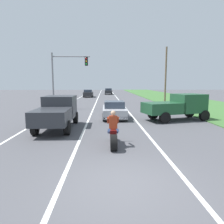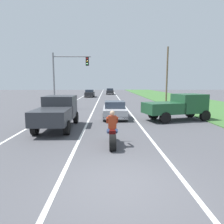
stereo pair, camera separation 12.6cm
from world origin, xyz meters
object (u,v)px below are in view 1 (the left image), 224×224
pickup_truck_right_shoulder_dark_green (178,106)px  distant_car_further_ahead (108,91)px  pickup_truck_left_lane_dark_grey (57,111)px  sports_car_silver (114,110)px  motorcycle_with_rider (113,133)px  traffic_light_mast_near (64,72)px  distant_car_far_ahead (88,93)px

pickup_truck_right_shoulder_dark_green → distant_car_further_ahead: (-4.62, 35.94, -0.33)m
pickup_truck_left_lane_dark_grey → sports_car_silver: bearing=46.6°
sports_car_silver → pickup_truck_left_lane_dark_grey: pickup_truck_left_lane_dark_grey is taller
motorcycle_with_rider → pickup_truck_right_shoulder_dark_green: pickup_truck_right_shoulder_dark_green is taller
traffic_light_mast_near → distant_car_further_ahead: 29.26m
motorcycle_with_rider → distant_car_far_ahead: 32.97m
sports_car_silver → pickup_truck_right_shoulder_dark_green: (4.79, -1.20, 0.48)m
pickup_truck_left_lane_dark_grey → distant_car_further_ahead: 38.84m
sports_car_silver → pickup_truck_right_shoulder_dark_green: size_ratio=0.84×
motorcycle_with_rider → distant_car_far_ahead: bearing=96.3°
motorcycle_with_rider → pickup_truck_left_lane_dark_grey: size_ratio=0.46×
pickup_truck_right_shoulder_dark_green → traffic_light_mast_near: 12.64m
sports_car_silver → pickup_truck_left_lane_dark_grey: 5.39m
motorcycle_with_rider → distant_car_further_ahead: motorcycle_with_rider is taller
motorcycle_with_rider → distant_car_far_ahead: size_ratio=0.55×
motorcycle_with_rider → pickup_truck_left_lane_dark_grey: 5.05m
pickup_truck_right_shoulder_dark_green → traffic_light_mast_near: (-9.89, 7.34, 2.86)m
motorcycle_with_rider → distant_car_further_ahead: bearing=89.2°
distant_car_far_ahead → pickup_truck_left_lane_dark_grey: bearing=-89.3°
pickup_truck_left_lane_dark_grey → traffic_light_mast_near: traffic_light_mast_near is taller
sports_car_silver → distant_car_far_ahead: distant_car_far_ahead is taller
motorcycle_with_rider → sports_car_silver: 7.70m
pickup_truck_left_lane_dark_grey → distant_car_far_ahead: 28.98m
distant_car_further_ahead → sports_car_silver: bearing=-90.3°
traffic_light_mast_near → motorcycle_with_rider: bearing=-71.2°
motorcycle_with_rider → traffic_light_mast_near: (-4.70, 13.82, 3.37)m
motorcycle_with_rider → pickup_truck_left_lane_dark_grey: (-3.30, 3.79, 0.51)m
pickup_truck_left_lane_dark_grey → traffic_light_mast_near: 10.53m
motorcycle_with_rider → traffic_light_mast_near: 14.99m
pickup_truck_left_lane_dark_grey → distant_car_far_ahead: (-0.34, 28.98, -0.33)m
distant_car_far_ahead → distant_car_further_ahead: same height
distant_car_far_ahead → traffic_light_mast_near: bearing=-93.2°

